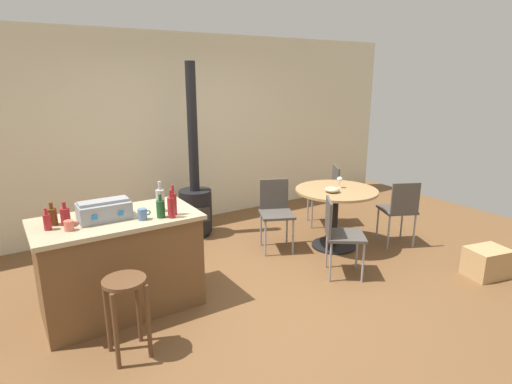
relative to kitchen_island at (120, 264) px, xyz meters
name	(u,v)px	position (x,y,z in m)	size (l,w,h in m)	color
ground_plane	(263,285)	(1.35, -0.34, -0.45)	(8.80, 8.80, 0.00)	brown
back_wall	(171,132)	(1.35, 2.06, 0.90)	(8.00, 0.10, 2.70)	beige
kitchen_island	(120,264)	(0.00, 0.00, 0.00)	(1.42, 0.76, 0.90)	brown
wooden_stool	(126,300)	(-0.15, -0.71, 0.02)	(0.33, 0.33, 0.65)	brown
dining_table	(336,203)	(2.69, 0.04, 0.13)	(1.02, 1.02, 0.76)	black
folding_chair_near	(327,190)	(3.17, 0.74, 0.06)	(0.55, 0.55, 0.87)	#47423D
folding_chair_far	(276,209)	(2.03, 0.41, 0.06)	(0.53, 0.53, 0.87)	#47423D
folding_chair_left	(339,231)	(2.17, -0.57, 0.06)	(0.56, 0.56, 0.86)	#47423D
folding_chair_right	(400,208)	(3.40, -0.37, 0.06)	(0.53, 0.53, 0.86)	#47423D
wood_stove	(195,197)	(1.38, 1.38, 0.09)	(0.44, 0.45, 2.30)	black
toolbox	(104,210)	(-0.10, 0.00, 0.53)	(0.43, 0.26, 0.18)	gray
bottle_0	(173,203)	(0.46, -0.21, 0.55)	(0.06, 0.06, 0.28)	maroon
bottle_1	(171,207)	(0.42, -0.27, 0.55)	(0.06, 0.06, 0.26)	maroon
bottle_2	(161,209)	(0.34, -0.22, 0.53)	(0.07, 0.07, 0.21)	#194C23
bottle_3	(47,222)	(-0.55, -0.02, 0.52)	(0.06, 0.06, 0.18)	maroon
bottle_4	(65,216)	(-0.40, 0.03, 0.53)	(0.08, 0.08, 0.20)	maroon
bottle_5	(52,216)	(-0.50, 0.09, 0.52)	(0.08, 0.08, 0.20)	#603314
bottle_6	(160,200)	(0.40, -0.04, 0.56)	(0.08, 0.08, 0.28)	#B7B2AD
cup_0	(143,214)	(0.18, -0.19, 0.50)	(0.12, 0.08, 0.10)	#4C7099
cup_1	(69,226)	(-0.40, -0.13, 0.49)	(0.11, 0.08, 0.08)	#DB6651
wine_glass	(340,180)	(2.77, 0.07, 0.41)	(0.07, 0.07, 0.14)	silver
serving_bowl	(332,189)	(2.55, -0.03, 0.34)	(0.18, 0.18, 0.07)	tan
cardboard_box	(487,262)	(3.52, -1.47, -0.29)	(0.42, 0.32, 0.32)	tan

